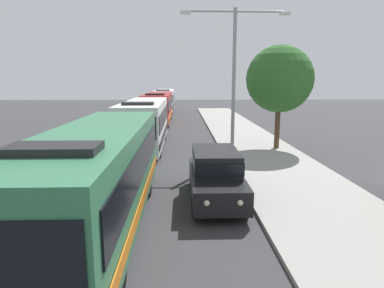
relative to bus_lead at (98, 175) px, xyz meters
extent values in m
cube|color=#33724C|center=(0.00, 0.02, 0.01)|extent=(2.50, 10.54, 2.70)
cube|color=black|center=(1.27, 0.02, 0.36)|extent=(0.04, 9.69, 1.00)
cube|color=black|center=(-1.27, 0.02, 0.36)|extent=(0.04, 9.69, 1.00)
cube|color=black|center=(0.00, -5.27, 0.31)|extent=(2.30, 0.04, 1.20)
cube|color=orange|center=(1.28, 0.02, -0.79)|extent=(0.03, 10.01, 0.36)
cube|color=black|center=(0.00, -3.14, 1.44)|extent=(1.75, 0.90, 0.16)
cylinder|color=black|center=(1.10, -3.24, -1.19)|extent=(0.28, 1.00, 1.00)
cylinder|color=black|center=(-1.10, -3.24, -1.19)|extent=(0.28, 1.00, 1.00)
cylinder|color=black|center=(1.10, 2.92, -1.19)|extent=(0.28, 1.00, 1.00)
cylinder|color=black|center=(-1.10, 2.92, -1.19)|extent=(0.28, 1.00, 1.00)
cube|color=silver|center=(0.00, 12.49, 0.01)|extent=(2.50, 10.41, 2.70)
cube|color=black|center=(1.27, 12.49, 0.36)|extent=(0.04, 9.57, 1.00)
cube|color=black|center=(-1.27, 12.49, 0.36)|extent=(0.04, 9.57, 1.00)
cube|color=black|center=(0.00, 7.27, 0.31)|extent=(2.30, 0.04, 1.20)
cube|color=black|center=(1.28, 12.49, -0.79)|extent=(0.03, 9.88, 0.36)
cube|color=black|center=(0.00, 9.37, 1.44)|extent=(1.75, 0.90, 0.16)
cylinder|color=black|center=(1.10, 9.26, -1.19)|extent=(0.28, 1.00, 1.00)
cylinder|color=black|center=(-1.10, 9.26, -1.19)|extent=(0.28, 1.00, 1.00)
cylinder|color=black|center=(1.10, 15.35, -1.19)|extent=(0.28, 1.00, 1.00)
cylinder|color=black|center=(-1.10, 15.35, -1.19)|extent=(0.28, 1.00, 1.00)
cube|color=maroon|center=(0.00, 24.97, 0.01)|extent=(2.50, 11.49, 2.70)
cube|color=black|center=(1.27, 24.97, 0.36)|extent=(0.04, 10.57, 1.00)
cube|color=black|center=(-1.27, 24.97, 0.36)|extent=(0.04, 10.57, 1.00)
cube|color=black|center=(0.00, 19.20, 0.31)|extent=(2.30, 0.04, 1.20)
cube|color=orange|center=(1.28, 24.97, -0.79)|extent=(0.03, 10.91, 0.36)
cube|color=black|center=(0.00, 21.52, 1.44)|extent=(1.75, 0.90, 0.16)
cylinder|color=black|center=(1.10, 21.40, -1.19)|extent=(0.28, 1.00, 1.00)
cylinder|color=black|center=(-1.10, 21.40, -1.19)|extent=(0.28, 1.00, 1.00)
cylinder|color=black|center=(1.10, 28.12, -1.19)|extent=(0.28, 1.00, 1.00)
cylinder|color=black|center=(-1.10, 28.12, -1.19)|extent=(0.28, 1.00, 1.00)
cube|color=silver|center=(0.00, 37.69, 0.01)|extent=(2.50, 11.51, 2.70)
cube|color=black|center=(1.27, 37.69, 0.36)|extent=(0.04, 10.59, 1.00)
cube|color=black|center=(-1.27, 37.69, 0.36)|extent=(0.04, 10.59, 1.00)
cube|color=black|center=(0.00, 31.92, 0.31)|extent=(2.30, 0.04, 1.20)
cube|color=black|center=(1.28, 37.69, -0.79)|extent=(0.03, 10.94, 0.36)
cube|color=black|center=(0.00, 34.24, 1.44)|extent=(1.75, 0.90, 0.16)
cylinder|color=black|center=(1.10, 34.12, -1.19)|extent=(0.28, 1.00, 1.00)
cylinder|color=black|center=(-1.10, 34.12, -1.19)|extent=(0.28, 1.00, 1.00)
cylinder|color=black|center=(1.10, 40.86, -1.19)|extent=(0.28, 1.00, 1.00)
cylinder|color=black|center=(-1.10, 40.86, -1.19)|extent=(0.28, 1.00, 1.00)
cube|color=black|center=(3.70, 2.27, -0.99)|extent=(1.84, 4.63, 0.80)
cube|color=black|center=(3.70, 2.42, -0.19)|extent=(1.62, 2.69, 0.80)
cube|color=black|center=(3.70, 2.42, -0.19)|extent=(1.66, 2.78, 0.44)
sphere|color=#F9EFCC|center=(3.19, -0.06, -0.89)|extent=(0.18, 0.18, 0.18)
sphere|color=#F9EFCC|center=(4.20, -0.06, -0.89)|extent=(0.18, 0.18, 0.18)
cylinder|color=black|center=(2.88, 0.84, -1.34)|extent=(0.22, 0.70, 0.70)
cylinder|color=black|center=(4.52, 0.84, -1.34)|extent=(0.22, 0.70, 0.70)
cylinder|color=black|center=(2.88, 3.71, -1.34)|extent=(0.22, 0.70, 0.70)
cylinder|color=black|center=(4.52, 3.71, -1.34)|extent=(0.22, 0.70, 0.70)
cylinder|color=gray|center=(5.40, 9.47, 2.53)|extent=(0.20, 0.20, 8.13)
cylinder|color=gray|center=(4.04, 9.47, 6.39)|extent=(2.72, 0.10, 0.10)
cube|color=silver|center=(2.68, 9.47, 6.31)|extent=(0.56, 0.28, 0.16)
cylinder|color=gray|center=(6.76, 9.47, 6.39)|extent=(2.72, 0.10, 0.10)
cube|color=silver|center=(8.12, 9.47, 6.31)|extent=(0.56, 0.28, 0.16)
cylinder|color=#4C3823|center=(8.53, 11.25, -0.20)|extent=(0.32, 0.32, 2.68)
sphere|color=#2D6028|center=(8.53, 11.25, 2.80)|extent=(4.14, 4.14, 4.14)
camera|label=1|loc=(2.46, -9.41, 2.73)|focal=30.93mm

